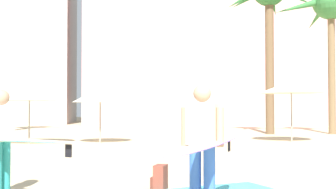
{
  "coord_description": "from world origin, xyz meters",
  "views": [
    {
      "loc": [
        -1.98,
        -4.32,
        1.38
      ],
      "look_at": [
        -0.33,
        7.96,
        1.73
      ],
      "focal_mm": 48.14,
      "sensor_mm": 36.0,
      "label": 1
    }
  ],
  "objects": [
    {
      "name": "hotel_pink",
      "position": [
        9.23,
        30.41,
        7.32
      ],
      "size": [
        25.89,
        8.19,
        14.64
      ],
      "primitive_type": "cube",
      "color": "pink",
      "rests_on": "ground"
    },
    {
      "name": "cafe_umbrella_1",
      "position": [
        -4.88,
        13.09,
        1.86
      ],
      "size": [
        2.72,
        2.72,
        2.11
      ],
      "color": "gray",
      "rests_on": "ground"
    },
    {
      "name": "cafe_umbrella_0",
      "position": [
        -2.26,
        13.23,
        1.84
      ],
      "size": [
        2.17,
        2.17,
        2.11
      ],
      "color": "gray",
      "rests_on": "ground"
    },
    {
      "name": "palm_tree_center",
      "position": [
        9.44,
        17.41,
        6.44
      ],
      "size": [
        6.18,
        6.25,
        7.79
      ],
      "color": "brown",
      "rests_on": "ground"
    },
    {
      "name": "palm_tree_left",
      "position": [
        6.24,
        17.75,
        6.77
      ],
      "size": [
        4.66,
        4.33,
        8.34
      ],
      "color": "brown",
      "rests_on": "ground"
    },
    {
      "name": "cafe_umbrella_2",
      "position": [
        5.3,
        12.8,
        2.18
      ],
      "size": [
        2.57,
        2.57,
        2.43
      ],
      "color": "gray",
      "rests_on": "ground"
    },
    {
      "name": "person_mid_left",
      "position": [
        -3.61,
        2.84,
        0.9
      ],
      "size": [
        2.91,
        1.8,
        1.65
      ],
      "rotation": [
        0.0,
        0.0,
        2.7
      ],
      "color": "teal",
      "rests_on": "ground"
    },
    {
      "name": "backpack",
      "position": [
        -1.11,
        3.14,
        0.2
      ],
      "size": [
        0.32,
        0.35,
        0.42
      ],
      "rotation": [
        0.0,
        0.0,
        2.75
      ],
      "color": "brown",
      "rests_on": "ground"
    },
    {
      "name": "person_far_left",
      "position": [
        -0.71,
        1.53,
        0.92
      ],
      "size": [
        1.7,
        2.64,
        1.69
      ],
      "rotation": [
        0.0,
        0.0,
        4.18
      ],
      "color": "blue",
      "rests_on": "ground"
    }
  ]
}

